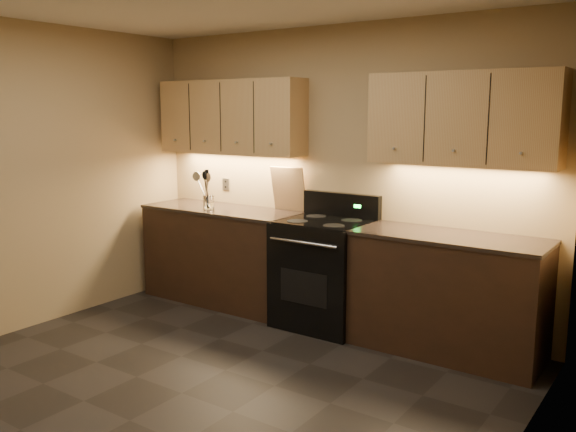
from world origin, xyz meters
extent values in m
plane|color=black|center=(0.00, 0.00, 0.00)|extent=(4.00, 4.00, 0.00)
cube|color=#9E865C|center=(0.00, 2.00, 1.30)|extent=(4.00, 0.04, 2.60)
cube|color=#9E865C|center=(-2.00, 0.00, 1.30)|extent=(0.04, 4.00, 2.60)
cube|color=#9E865C|center=(2.00, 0.00, 1.30)|extent=(0.04, 4.00, 2.60)
cube|color=black|center=(-1.10, 1.70, 0.45)|extent=(1.60, 0.60, 0.90)
cube|color=#31261F|center=(-1.10, 1.70, 0.92)|extent=(1.62, 0.62, 0.03)
cube|color=black|center=(1.18, 1.70, 0.45)|extent=(1.44, 0.60, 0.90)
cube|color=#31261F|center=(1.18, 1.70, 0.92)|extent=(1.46, 0.62, 0.03)
cube|color=black|center=(0.08, 1.68, 0.46)|extent=(0.76, 0.65, 0.92)
cube|color=black|center=(0.08, 1.68, 0.93)|extent=(0.70, 0.60, 0.01)
cube|color=black|center=(0.08, 1.96, 1.03)|extent=(0.76, 0.07, 0.22)
cube|color=#19FF33|center=(0.26, 1.92, 1.04)|extent=(0.06, 0.00, 0.03)
cylinder|color=silver|center=(0.08, 1.34, 0.80)|extent=(0.65, 0.02, 0.02)
cube|color=black|center=(0.08, 1.35, 0.41)|extent=(0.46, 0.00, 0.28)
cylinder|color=black|center=(-0.10, 1.53, 0.93)|extent=(0.18, 0.18, 0.00)
cylinder|color=black|center=(0.26, 1.53, 0.93)|extent=(0.18, 0.18, 0.00)
cylinder|color=black|center=(-0.10, 1.82, 0.93)|extent=(0.18, 0.18, 0.00)
cylinder|color=black|center=(0.26, 1.82, 0.93)|extent=(0.18, 0.18, 0.00)
cube|color=tan|center=(-1.10, 1.85, 1.80)|extent=(1.60, 0.30, 0.70)
cube|color=tan|center=(1.18, 1.85, 1.80)|extent=(1.44, 0.30, 0.70)
cube|color=#B2B5BA|center=(-1.30, 1.99, 1.12)|extent=(0.08, 0.01, 0.12)
cylinder|color=white|center=(-1.16, 1.57, 1.00)|extent=(0.12, 0.12, 0.13)
cylinder|color=white|center=(-1.16, 1.57, 0.94)|extent=(0.10, 0.10, 0.02)
cube|color=tan|center=(-0.48, 1.94, 1.14)|extent=(0.35, 0.16, 0.42)
camera|label=1|loc=(2.76, -2.71, 1.86)|focal=38.00mm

